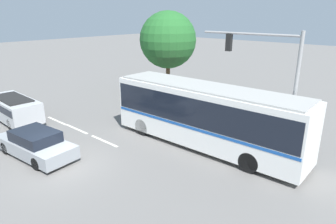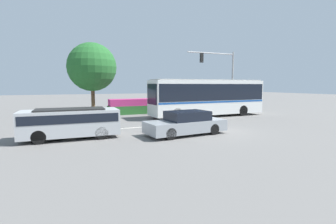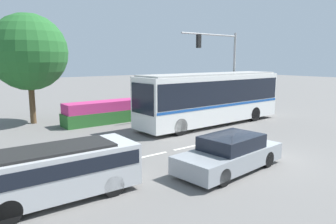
# 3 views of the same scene
# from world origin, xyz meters

# --- Properties ---
(ground_plane) EXTENTS (140.00, 140.00, 0.00)m
(ground_plane) POSITION_xyz_m (0.00, 0.00, 0.00)
(ground_plane) COLOR slate
(city_bus) EXTENTS (11.16, 2.77, 3.41)m
(city_bus) POSITION_xyz_m (3.89, 6.43, 1.94)
(city_bus) COLOR silver
(city_bus) RESTS_ON ground
(sedan_foreground) EXTENTS (4.94, 2.33, 1.38)m
(sedan_foreground) POSITION_xyz_m (-1.89, -0.37, 0.65)
(sedan_foreground) COLOR gray
(sedan_foreground) RESTS_ON ground
(suv_left_lane) EXTENTS (5.07, 2.10, 1.64)m
(suv_left_lane) POSITION_xyz_m (-8.16, 1.14, 0.96)
(suv_left_lane) COLOR #B2B5B7
(suv_left_lane) RESTS_ON ground
(traffic_light_pole) EXTENTS (5.42, 0.24, 6.31)m
(traffic_light_pole) POSITION_xyz_m (6.63, 8.04, 4.23)
(traffic_light_pole) COLOR gray
(traffic_light_pole) RESTS_ON ground
(flowering_hedge) EXTENTS (9.54, 1.51, 1.50)m
(flowering_hedge) POSITION_xyz_m (0.30, 11.16, 0.74)
(flowering_hedge) COLOR #286028
(flowering_hedge) RESTS_ON ground
(street_tree_left) EXTENTS (5.05, 5.05, 7.31)m
(street_tree_left) POSITION_xyz_m (-5.56, 14.00, 4.78)
(street_tree_left) COLOR brown
(street_tree_left) RESTS_ON ground
(lane_stripe_near) EXTENTS (2.40, 0.16, 0.01)m
(lane_stripe_near) POSITION_xyz_m (-5.99, 2.99, 0.01)
(lane_stripe_near) COLOR silver
(lane_stripe_near) RESTS_ON ground
(lane_stripe_mid) EXTENTS (2.40, 0.16, 0.01)m
(lane_stripe_mid) POSITION_xyz_m (-3.65, 3.05, 0.01)
(lane_stripe_mid) COLOR silver
(lane_stripe_mid) RESTS_ON ground
(lane_stripe_far) EXTENTS (2.40, 0.16, 0.01)m
(lane_stripe_far) POSITION_xyz_m (-0.77, 3.07, 0.01)
(lane_stripe_far) COLOR silver
(lane_stripe_far) RESTS_ON ground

